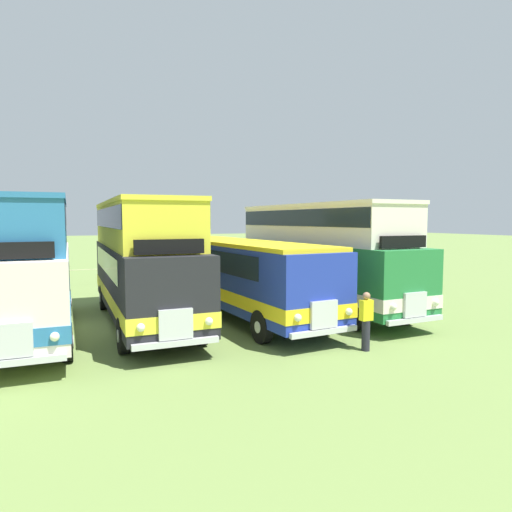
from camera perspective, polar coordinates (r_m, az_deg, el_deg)
ground_plane at (r=17.12m, az=-20.20°, el=-8.60°), size 200.00×200.00×0.00m
bus_third_in_row at (r=16.51m, az=-26.89°, el=-0.62°), size 2.82×9.97×4.49m
bus_fourth_in_row at (r=17.08m, az=-14.16°, el=-0.09°), size 2.77×10.52×4.49m
bus_fifth_in_row at (r=18.09m, az=-2.26°, el=-1.96°), size 3.20×11.66×2.99m
bus_sixth_in_row at (r=19.70m, az=7.97°, el=0.62°), size 2.74×11.16×4.49m
marshal_person at (r=13.68m, az=13.70°, el=-7.93°), size 0.36×0.24×1.73m
rope_fence_line at (r=28.06m, az=-21.87°, el=-2.11°), size 24.87×0.08×1.05m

